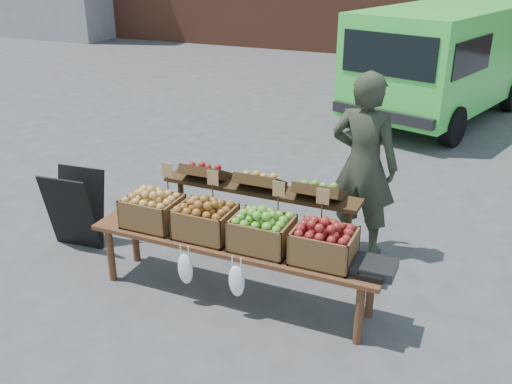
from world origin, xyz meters
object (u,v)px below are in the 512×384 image
at_px(crate_russet_pears, 205,222).
at_px(crate_golden_apples, 153,211).
at_px(delivery_van, 442,64).
at_px(weighing_scale, 374,267).
at_px(display_bench, 234,270).
at_px(vendor, 364,165).
at_px(crate_green_apples, 324,246).
at_px(back_table, 260,214).
at_px(crate_red_apples, 262,233).
at_px(chalkboard_sign, 75,209).

bearing_deg(crate_russet_pears, crate_golden_apples, 180.00).
bearing_deg(delivery_van, weighing_scale, -70.25).
distance_m(crate_golden_apples, crate_russet_pears, 0.55).
bearing_deg(display_bench, crate_russet_pears, 180.00).
bearing_deg(vendor, delivery_van, -84.67).
xyz_separation_m(crate_golden_apples, crate_green_apples, (1.65, 0.00, 0.00)).
bearing_deg(crate_green_apples, vendor, 90.62).
height_order(delivery_van, weighing_scale, delivery_van).
height_order(back_table, crate_red_apples, back_table).
bearing_deg(vendor, crate_red_apples, 74.30).
height_order(vendor, weighing_scale, vendor).
distance_m(vendor, crate_green_apples, 1.36).
xyz_separation_m(vendor, crate_golden_apples, (-1.64, -1.34, -0.24)).
bearing_deg(chalkboard_sign, weighing_scale, -8.99).
bearing_deg(chalkboard_sign, crate_red_apples, -10.78).
relative_size(vendor, crate_russet_pears, 3.80).
bearing_deg(chalkboard_sign, vendor, 16.90).
relative_size(crate_golden_apples, crate_red_apples, 1.00).
height_order(vendor, back_table, vendor).
xyz_separation_m(display_bench, weighing_scale, (1.25, 0.00, 0.33)).
bearing_deg(crate_golden_apples, delivery_van, 76.03).
xyz_separation_m(vendor, crate_russet_pears, (-1.09, -1.34, -0.24)).
xyz_separation_m(vendor, chalkboard_sign, (-2.77, -1.10, -0.53)).
relative_size(back_table, crate_green_apples, 4.20).
bearing_deg(crate_russet_pears, crate_red_apples, 0.00).
height_order(vendor, crate_russet_pears, vendor).
bearing_deg(display_bench, delivery_van, 82.64).
xyz_separation_m(delivery_van, back_table, (-0.94, -6.17, -0.48)).
bearing_deg(crate_golden_apples, crate_russet_pears, 0.00).
distance_m(delivery_van, back_table, 6.26).
height_order(back_table, crate_russet_pears, back_table).
relative_size(chalkboard_sign, weighing_scale, 2.49).
bearing_deg(chalkboard_sign, display_bench, -11.60).
distance_m(display_bench, crate_golden_apples, 0.93).
distance_m(crate_red_apples, weighing_scale, 0.98).
bearing_deg(weighing_scale, display_bench, -180.00).
distance_m(back_table, crate_russet_pears, 0.78).
distance_m(delivery_van, weighing_scale, 6.91).
height_order(chalkboard_sign, crate_red_apples, crate_red_apples).
xyz_separation_m(crate_green_apples, weighing_scale, (0.43, 0.00, -0.10)).
height_order(crate_red_apples, crate_green_apples, same).
xyz_separation_m(crate_golden_apples, weighing_scale, (2.08, 0.00, -0.10)).
xyz_separation_m(display_bench, crate_russet_pears, (-0.27, 0.00, 0.42)).
relative_size(back_table, crate_golden_apples, 4.20).
xyz_separation_m(chalkboard_sign, weighing_scale, (3.21, -0.23, 0.19)).
bearing_deg(display_bench, crate_golden_apples, 180.00).
xyz_separation_m(delivery_van, vendor, (-0.08, -5.56, -0.05)).
relative_size(vendor, weighing_scale, 5.59).
relative_size(chalkboard_sign, display_bench, 0.31).
height_order(delivery_van, back_table, delivery_van).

